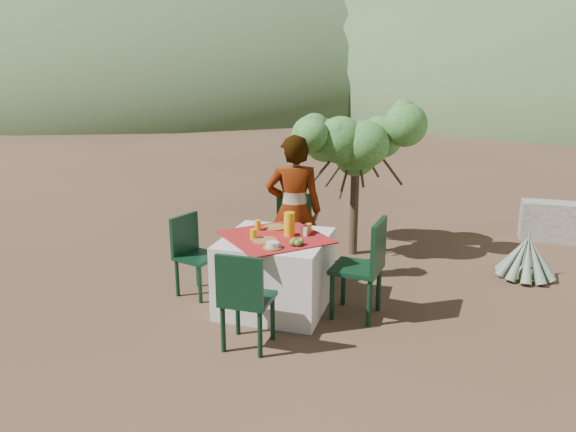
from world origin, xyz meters
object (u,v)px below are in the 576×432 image
object	(u,v)px
shrub_tree	(361,149)
table	(275,272)
chair_left	(193,251)
agave	(527,258)
juice_pitcher	(289,224)
chair_near	(244,296)
chair_right	(365,264)
chair_far	(295,229)
person	(294,211)

from	to	relation	value
shrub_tree	table	bearing A→B (deg)	-105.42
chair_left	agave	xyz separation A→B (m)	(3.53, 1.51, -0.24)
shrub_tree	juice_pitcher	world-z (taller)	shrub_tree
chair_near	chair_right	xyz separation A→B (m)	(0.89, 0.96, 0.05)
chair_right	shrub_tree	xyz separation A→B (m)	(-0.38, 1.89, 0.82)
juice_pitcher	chair_near	bearing A→B (deg)	-96.49
shrub_tree	agave	xyz separation A→B (m)	(2.03, -0.32, -1.13)
agave	juice_pitcher	world-z (taller)	juice_pitcher
chair_left	shrub_tree	size ratio (longest dim) A/B	0.50
chair_near	agave	world-z (taller)	chair_near
table	chair_far	distance (m)	1.10
table	agave	xyz separation A→B (m)	(2.56, 1.60, -0.13)
chair_left	shrub_tree	bearing A→B (deg)	-22.39
table	agave	world-z (taller)	table
chair_far	agave	size ratio (longest dim) A/B	1.26
chair_right	person	bearing A→B (deg)	-119.43
table	chair_near	bearing A→B (deg)	-89.01
chair_far	juice_pitcher	distance (m)	1.11
chair_left	agave	bearing A→B (deg)	-50.01
chair_far	shrub_tree	bearing A→B (deg)	31.28
person	juice_pitcher	size ratio (longest dim) A/B	7.05
shrub_tree	juice_pitcher	bearing A→B (deg)	-102.20
chair_right	juice_pitcher	bearing A→B (deg)	-86.28
chair_right	juice_pitcher	distance (m)	0.85
agave	chair_right	bearing A→B (deg)	-136.60
table	chair_left	distance (m)	0.97
agave	shrub_tree	bearing A→B (deg)	171.00
table	shrub_tree	world-z (taller)	shrub_tree
table	chair_left	bearing A→B (deg)	174.63
table	chair_far	world-z (taller)	chair_far
chair_left	juice_pitcher	size ratio (longest dim) A/B	3.61
chair_left	shrub_tree	world-z (taller)	shrub_tree
table	agave	size ratio (longest dim) A/B	1.79
chair_far	table	bearing A→B (deg)	-106.25
chair_near	chair_right	distance (m)	1.31
chair_left	juice_pitcher	world-z (taller)	juice_pitcher
chair_far	chair_left	xyz separation A→B (m)	(-0.86, -1.00, -0.03)
table	chair_near	world-z (taller)	chair_near
table	person	size ratio (longest dim) A/B	0.77
chair_far	agave	world-z (taller)	chair_far
chair_left	chair_right	bearing A→B (deg)	-74.90
chair_left	juice_pitcher	bearing A→B (deg)	-74.42
table	chair_far	xyz separation A→B (m)	(-0.10, 1.09, 0.13)
chair_left	shrub_tree	xyz separation A→B (m)	(1.49, 1.83, 0.89)
chair_near	person	xyz separation A→B (m)	(-0.01, 1.61, 0.35)
chair_far	person	distance (m)	0.54
chair_left	juice_pitcher	xyz separation A→B (m)	(1.09, -0.02, 0.40)
table	person	xyz separation A→B (m)	(0.00, 0.68, 0.47)
chair_far	chair_right	bearing A→B (deg)	-67.85
table	chair_left	size ratio (longest dim) A/B	1.50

